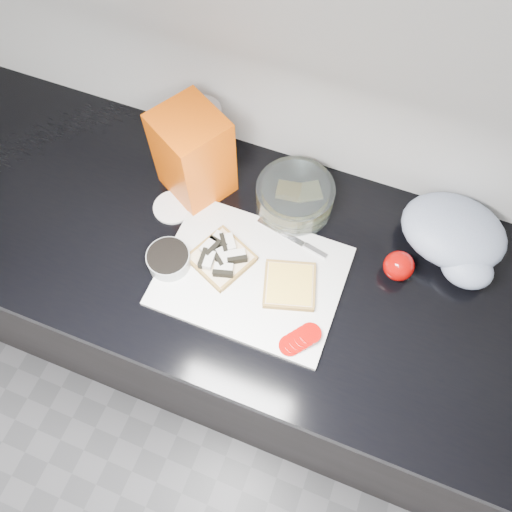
{
  "coord_description": "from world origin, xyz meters",
  "views": [
    {
      "loc": [
        0.16,
        0.71,
        1.92
      ],
      "look_at": [
        -0.02,
        1.17,
        0.95
      ],
      "focal_mm": 35.0,
      "sensor_mm": 36.0,
      "label": 1
    }
  ],
  "objects": [
    {
      "name": "base_cabinet",
      "position": [
        0.0,
        1.2,
        0.43
      ],
      "size": [
        3.5,
        0.6,
        0.86
      ],
      "primitive_type": "cube",
      "color": "black",
      "rests_on": "ground"
    },
    {
      "name": "countertop",
      "position": [
        0.0,
        1.2,
        0.88
      ],
      "size": [
        3.5,
        0.64,
        0.04
      ],
      "primitive_type": "cube",
      "color": "black",
      "rests_on": "base_cabinet"
    },
    {
      "name": "cutting_board",
      "position": [
        -0.02,
        1.14,
        0.91
      ],
      "size": [
        0.4,
        0.3,
        0.01
      ],
      "primitive_type": "cube",
      "color": "silver",
      "rests_on": "countertop"
    },
    {
      "name": "bread_left",
      "position": [
        -0.09,
        1.16,
        0.92
      ],
      "size": [
        0.16,
        0.16,
        0.04
      ],
      "rotation": [
        0.0,
        0.0,
        -0.42
      ],
      "color": "#CBB58F",
      "rests_on": "cutting_board"
    },
    {
      "name": "bread_right",
      "position": [
        0.07,
        1.15,
        0.92
      ],
      "size": [
        0.14,
        0.14,
        0.02
      ],
      "rotation": [
        0.0,
        0.0,
        0.29
      ],
      "color": "#CBB58F",
      "rests_on": "cutting_board"
    },
    {
      "name": "tomato_slices",
      "position": [
        0.13,
        1.04,
        0.92
      ],
      "size": [
        0.09,
        0.1,
        0.02
      ],
      "rotation": [
        0.0,
        0.0,
        0.38
      ],
      "color": "#9F0603",
      "rests_on": "cutting_board"
    },
    {
      "name": "knife",
      "position": [
        0.06,
        1.26,
        0.91
      ],
      "size": [
        0.18,
        0.05,
        0.01
      ],
      "rotation": [
        0.0,
        0.0,
        -0.21
      ],
      "color": "#B6B6BA",
      "rests_on": "cutting_board"
    },
    {
      "name": "seed_tub",
      "position": [
        -0.2,
        1.11,
        0.93
      ],
      "size": [
        0.1,
        0.1,
        0.05
      ],
      "color": "#9DA2A2",
      "rests_on": "countertop"
    },
    {
      "name": "tub_lid",
      "position": [
        -0.26,
        1.25,
        0.9
      ],
      "size": [
        0.11,
        0.11,
        0.01
      ],
      "primitive_type": "cylinder",
      "rotation": [
        0.0,
        0.0,
        -0.13
      ],
      "color": "white",
      "rests_on": "countertop"
    },
    {
      "name": "glass_bowl",
      "position": [
        0.01,
        1.36,
        0.94
      ],
      "size": [
        0.18,
        0.18,
        0.08
      ],
      "rotation": [
        0.0,
        0.0,
        0.17
      ],
      "color": "silver",
      "rests_on": "countertop"
    },
    {
      "name": "bread_bag",
      "position": [
        -0.23,
        1.33,
        1.01
      ],
      "size": [
        0.19,
        0.19,
        0.23
      ],
      "primitive_type": "cube",
      "rotation": [
        0.0,
        0.0,
        -0.52
      ],
      "color": "#E24703",
      "rests_on": "countertop"
    },
    {
      "name": "steel_canister",
      "position": [
        -0.23,
        1.39,
        1.0
      ],
      "size": [
        0.08,
        0.08,
        0.2
      ],
      "primitive_type": "cylinder",
      "color": "#BCBCC1",
      "rests_on": "countertop"
    },
    {
      "name": "grocery_bag",
      "position": [
        0.38,
        1.38,
        0.95
      ],
      "size": [
        0.26,
        0.23,
        0.1
      ],
      "rotation": [
        0.0,
        0.0,
        -0.11
      ],
      "color": "#A5B5CC",
      "rests_on": "countertop"
    },
    {
      "name": "whole_tomatoes",
      "position": [
        0.28,
        1.27,
        0.93
      ],
      "size": [
        0.07,
        0.07,
        0.07
      ],
      "rotation": [
        0.0,
        0.0,
        0.43
      ],
      "color": "#9F0603",
      "rests_on": "countertop"
    }
  ]
}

